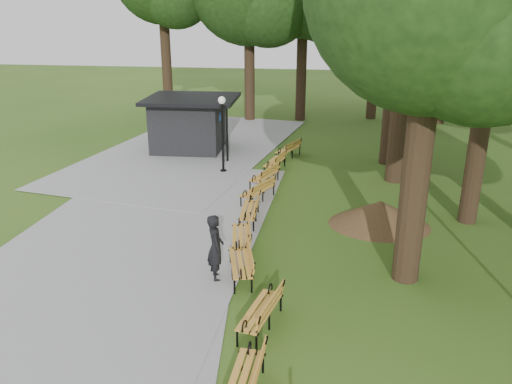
# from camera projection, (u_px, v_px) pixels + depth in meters

# --- Properties ---
(ground) EXTENTS (100.00, 100.00, 0.00)m
(ground) POSITION_uv_depth(u_px,v_px,m) (236.00, 303.00, 12.76)
(ground) COLOR #315518
(ground) RESTS_ON ground
(path) EXTENTS (12.00, 38.00, 0.06)m
(path) POSITION_uv_depth(u_px,v_px,m) (126.00, 241.00, 16.08)
(path) COLOR gray
(path) RESTS_ON ground
(person) EXTENTS (0.65, 0.79, 1.85)m
(person) POSITION_uv_depth(u_px,v_px,m) (216.00, 248.00, 13.60)
(person) COLOR black
(person) RESTS_ON ground
(kiosk) EXTENTS (4.49, 3.94, 2.72)m
(kiosk) POSITION_uv_depth(u_px,v_px,m) (188.00, 124.00, 25.80)
(kiosk) COLOR black
(kiosk) RESTS_ON ground
(lamp_post) EXTENTS (0.32, 0.32, 3.33)m
(lamp_post) POSITION_uv_depth(u_px,v_px,m) (222.00, 119.00, 22.00)
(lamp_post) COLOR black
(lamp_post) RESTS_ON ground
(dirt_mound) EXTENTS (2.81, 2.81, 0.85)m
(dirt_mound) POSITION_uv_depth(u_px,v_px,m) (380.00, 213.00, 17.17)
(dirt_mound) COLOR #47301C
(dirt_mound) RESTS_ON ground
(bench_1) EXTENTS (0.73, 1.93, 0.88)m
(bench_1) POSITION_uv_depth(u_px,v_px,m) (243.00, 381.00, 9.49)
(bench_1) COLOR #C9882E
(bench_1) RESTS_ON ground
(bench_2) EXTENTS (1.04, 1.99, 0.88)m
(bench_2) POSITION_uv_depth(u_px,v_px,m) (260.00, 311.00, 11.65)
(bench_2) COLOR #C9882E
(bench_2) RESTS_ON ground
(bench_3) EXTENTS (1.09, 2.00, 0.88)m
(bench_3) POSITION_uv_depth(u_px,v_px,m) (240.00, 263.00, 13.83)
(bench_3) COLOR #C9882E
(bench_3) RESTS_ON ground
(bench_4) EXTENTS (0.96, 1.98, 0.88)m
(bench_4) POSITION_uv_depth(u_px,v_px,m) (241.00, 236.00, 15.44)
(bench_4) COLOR #C9882E
(bench_4) RESTS_ON ground
(bench_5) EXTENTS (0.74, 1.93, 0.88)m
(bench_5) POSITION_uv_depth(u_px,v_px,m) (249.00, 210.00, 17.39)
(bench_5) COLOR #C9882E
(bench_5) RESTS_ON ground
(bench_6) EXTENTS (1.34, 2.00, 0.88)m
(bench_6) POSITION_uv_depth(u_px,v_px,m) (258.00, 190.00, 19.23)
(bench_6) COLOR #C9882E
(bench_6) RESTS_ON ground
(bench_7) EXTENTS (1.24, 2.00, 0.88)m
(bench_7) POSITION_uv_depth(u_px,v_px,m) (264.00, 176.00, 20.91)
(bench_7) COLOR #C9882E
(bench_7) RESTS_ON ground
(bench_8) EXTENTS (1.00, 1.99, 0.88)m
(bench_8) POSITION_uv_depth(u_px,v_px,m) (275.00, 162.00, 22.77)
(bench_8) COLOR #C9882E
(bench_8) RESTS_ON ground
(bench_9) EXTENTS (1.30, 2.00, 0.88)m
(bench_9) POSITION_uv_depth(u_px,v_px,m) (288.00, 149.00, 24.73)
(bench_9) COLOR #C9882E
(bench_9) RESTS_ON ground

